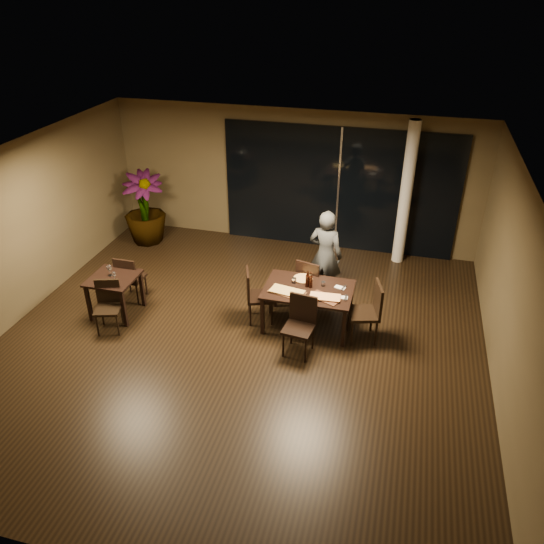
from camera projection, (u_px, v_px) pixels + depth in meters
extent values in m
plane|color=black|center=(239.00, 343.00, 8.89)|extent=(8.00, 8.00, 0.00)
cube|color=brown|center=(294.00, 178.00, 11.54)|extent=(8.00, 0.10, 3.00)
cube|color=brown|center=(95.00, 477.00, 4.74)|extent=(8.00, 0.10, 3.00)
cube|color=brown|center=(10.00, 235.00, 9.04)|extent=(0.10, 8.00, 3.00)
cube|color=brown|center=(518.00, 301.00, 7.24)|extent=(0.10, 8.00, 3.00)
cube|color=white|center=(232.00, 170.00, 7.38)|extent=(8.00, 8.00, 0.04)
cube|color=black|center=(339.00, 190.00, 11.32)|extent=(5.00, 0.06, 2.70)
cylinder|color=silver|center=(406.00, 195.00, 10.67)|extent=(0.24, 0.24, 3.00)
cube|color=black|center=(308.00, 290.00, 8.97)|extent=(1.50, 1.00, 0.04)
cube|color=black|center=(262.00, 316.00, 8.94)|extent=(0.06, 0.06, 0.71)
cube|color=black|center=(344.00, 329.00, 8.64)|extent=(0.06, 0.06, 0.71)
cube|color=black|center=(275.00, 290.00, 9.68)|extent=(0.06, 0.06, 0.71)
cube|color=black|center=(351.00, 300.00, 9.38)|extent=(0.06, 0.06, 0.71)
cube|color=black|center=(113.00, 278.00, 9.31)|extent=(0.80, 0.80, 0.04)
cube|color=black|center=(89.00, 304.00, 9.28)|extent=(0.06, 0.06, 0.71)
cube|color=black|center=(124.00, 309.00, 9.13)|extent=(0.06, 0.06, 0.71)
cube|color=black|center=(109.00, 284.00, 9.85)|extent=(0.06, 0.06, 0.71)
cube|color=black|center=(142.00, 289.00, 9.70)|extent=(0.06, 0.06, 0.71)
cube|color=black|center=(312.00, 283.00, 9.70)|extent=(0.55, 0.55, 0.05)
cylinder|color=black|center=(325.00, 291.00, 9.87)|extent=(0.04, 0.04, 0.46)
cylinder|color=black|center=(307.00, 286.00, 10.03)|extent=(0.04, 0.04, 0.46)
cylinder|color=black|center=(316.00, 301.00, 9.60)|extent=(0.04, 0.04, 0.46)
cylinder|color=black|center=(298.00, 295.00, 9.76)|extent=(0.04, 0.04, 0.46)
cube|color=black|center=(307.00, 275.00, 9.42)|extent=(0.44, 0.16, 0.51)
cube|color=black|center=(299.00, 329.00, 8.43)|extent=(0.51, 0.51, 0.05)
cylinder|color=black|center=(283.00, 345.00, 8.46)|extent=(0.04, 0.04, 0.47)
cylinder|color=black|center=(305.00, 350.00, 8.34)|extent=(0.04, 0.04, 0.47)
cylinder|color=black|center=(291.00, 332.00, 8.76)|extent=(0.04, 0.04, 0.47)
cylinder|color=black|center=(313.00, 337.00, 8.64)|extent=(0.04, 0.04, 0.47)
cube|color=black|center=(303.00, 309.00, 8.47)|extent=(0.46, 0.10, 0.52)
cube|color=black|center=(260.00, 297.00, 9.26)|extent=(0.59, 0.59, 0.05)
cylinder|color=black|center=(272.00, 313.00, 9.23)|extent=(0.04, 0.04, 0.47)
cylinder|color=black|center=(270.00, 302.00, 9.55)|extent=(0.04, 0.04, 0.47)
cylinder|color=black|center=(250.00, 314.00, 9.20)|extent=(0.04, 0.04, 0.47)
cylinder|color=black|center=(249.00, 303.00, 9.53)|extent=(0.04, 0.04, 0.47)
cube|color=black|center=(248.00, 284.00, 9.11)|extent=(0.19, 0.45, 0.52)
cube|color=black|center=(363.00, 314.00, 8.76)|extent=(0.60, 0.60, 0.06)
cylinder|color=black|center=(348.00, 319.00, 9.05)|extent=(0.04, 0.04, 0.50)
cylinder|color=black|center=(352.00, 333.00, 8.71)|extent=(0.04, 0.04, 0.50)
cylinder|color=black|center=(371.00, 319.00, 9.06)|extent=(0.04, 0.04, 0.50)
cylinder|color=black|center=(376.00, 333.00, 8.71)|extent=(0.04, 0.04, 0.50)
cube|color=black|center=(378.00, 299.00, 8.63)|extent=(0.18, 0.48, 0.55)
cube|color=black|center=(132.00, 278.00, 9.89)|extent=(0.43, 0.43, 0.05)
cylinder|color=black|center=(146.00, 285.00, 10.11)|extent=(0.03, 0.03, 0.44)
cylinder|color=black|center=(130.00, 282.00, 10.19)|extent=(0.03, 0.03, 0.44)
cylinder|color=black|center=(137.00, 294.00, 9.82)|extent=(0.03, 0.03, 0.44)
cylinder|color=black|center=(120.00, 291.00, 9.90)|extent=(0.03, 0.03, 0.44)
cube|color=black|center=(125.00, 272.00, 9.61)|extent=(0.43, 0.04, 0.48)
cube|color=black|center=(108.00, 309.00, 9.00)|extent=(0.52, 0.52, 0.05)
cylinder|color=black|center=(97.00, 326.00, 8.95)|extent=(0.03, 0.03, 0.43)
cylinder|color=black|center=(118.00, 325.00, 8.96)|extent=(0.03, 0.03, 0.43)
cylinder|color=black|center=(102.00, 314.00, 9.25)|extent=(0.03, 0.03, 0.43)
cylinder|color=black|center=(122.00, 314.00, 9.26)|extent=(0.03, 0.03, 0.43)
cube|color=black|center=(108.00, 291.00, 9.05)|extent=(0.41, 0.16, 0.47)
imported|color=#313437|center=(325.00, 255.00, 9.75)|extent=(0.66, 0.50, 1.75)
imported|color=#1A4F1A|center=(144.00, 208.00, 11.82)|extent=(1.22, 1.22, 1.63)
cube|color=#4B2B18|center=(287.00, 292.00, 8.85)|extent=(0.67, 0.45, 0.01)
cube|color=#432415|center=(325.00, 298.00, 8.69)|extent=(0.56, 0.44, 0.01)
cylinder|color=#B32413|center=(303.00, 279.00, 9.24)|extent=(0.33, 0.33, 0.01)
cylinder|color=white|center=(294.00, 280.00, 9.11)|extent=(0.08, 0.08, 0.09)
cylinder|color=white|center=(323.00, 284.00, 9.02)|extent=(0.07, 0.07, 0.08)
cube|color=silver|center=(342.00, 298.00, 8.71)|extent=(0.18, 0.11, 0.01)
cube|color=silver|center=(340.00, 288.00, 8.98)|extent=(0.20, 0.15, 0.01)
cube|color=white|center=(107.00, 284.00, 9.08)|extent=(0.18, 0.12, 0.01)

